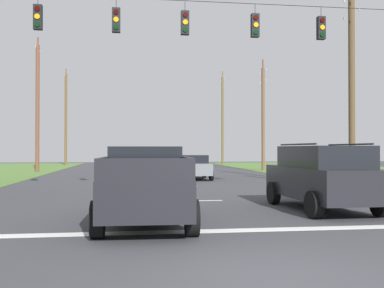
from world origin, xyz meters
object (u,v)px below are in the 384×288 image
(utility_pole_mid_right, at_px, (352,84))
(utility_pole_distant_right, at_px, (37,107))
(distant_car_crossing_white, at_px, (135,165))
(utility_pole_far_right, at_px, (263,116))
(pickup_truck, at_px, (145,185))
(suv_black, at_px, (322,176))
(overhead_signal_span, at_px, (182,77))
(utility_pole_near_left, at_px, (223,118))
(utility_pole_distant_left, at_px, (66,118))
(distant_car_oncoming, at_px, (193,167))

(utility_pole_mid_right, xyz_separation_m, utility_pole_distant_right, (-18.79, 16.18, 0.13))
(distant_car_crossing_white, distance_m, utility_pole_far_right, 13.61)
(pickup_truck, relative_size, suv_black, 1.13)
(overhead_signal_span, relative_size, distant_car_crossing_white, 4.23)
(suv_black, xyz_separation_m, utility_pole_near_left, (5.33, 41.13, 4.67))
(utility_pole_far_right, relative_size, utility_pole_near_left, 0.85)
(pickup_truck, bearing_deg, utility_pole_distant_right, 106.94)
(utility_pole_mid_right, bearing_deg, utility_pole_distant_left, 119.74)
(utility_pole_distant_left, bearing_deg, utility_pole_mid_right, -60.26)
(utility_pole_mid_right, relative_size, utility_pole_far_right, 1.08)
(utility_pole_distant_left, bearing_deg, utility_pole_distant_right, -89.39)
(utility_pole_distant_right, bearing_deg, pickup_truck, -73.06)
(distant_car_crossing_white, bearing_deg, overhead_signal_span, -82.71)
(pickup_truck, xyz_separation_m, suv_black, (5.49, 1.65, 0.09))
(pickup_truck, relative_size, utility_pole_distant_right, 0.49)
(suv_black, xyz_separation_m, utility_pole_distant_left, (-13.65, 41.56, 4.55))
(distant_car_crossing_white, relative_size, utility_pole_distant_right, 0.39)
(distant_car_crossing_white, bearing_deg, distant_car_oncoming, -44.81)
(utility_pole_distant_left, bearing_deg, utility_pole_near_left, -1.32)
(overhead_signal_span, bearing_deg, distant_car_oncoming, 79.55)
(overhead_signal_span, relative_size, utility_pole_distant_right, 1.66)
(overhead_signal_span, relative_size, utility_pole_mid_right, 1.74)
(pickup_truck, distance_m, utility_pole_mid_right, 15.34)
(overhead_signal_span, xyz_separation_m, distant_car_oncoming, (1.88, 10.18, -3.97))
(suv_black, bearing_deg, overhead_signal_span, 130.88)
(utility_pole_far_right, relative_size, utility_pole_distant_left, 0.85)
(utility_pole_far_right, bearing_deg, utility_pole_mid_right, -90.95)
(utility_pole_distant_left, bearing_deg, pickup_truck, -79.31)
(pickup_truck, relative_size, utility_pole_distant_left, 0.47)
(utility_pole_mid_right, height_order, utility_pole_near_left, utility_pole_near_left)
(overhead_signal_span, bearing_deg, utility_pole_far_right, 65.03)
(utility_pole_mid_right, relative_size, utility_pole_distant_left, 0.91)
(overhead_signal_span, bearing_deg, utility_pole_near_left, 75.92)
(overhead_signal_span, relative_size, distant_car_oncoming, 4.23)
(utility_pole_distant_right, bearing_deg, overhead_signal_span, -64.44)
(overhead_signal_span, xyz_separation_m, utility_pole_far_right, (9.47, 20.34, 0.05))
(utility_pole_near_left, bearing_deg, utility_pole_far_right, -89.04)
(utility_pole_distant_right, distance_m, utility_pole_distant_left, 17.03)
(suv_black, bearing_deg, utility_pole_distant_right, 118.76)
(distant_car_crossing_white, height_order, utility_pole_distant_left, utility_pole_distant_left)
(overhead_signal_span, height_order, utility_pole_mid_right, utility_pole_mid_right)
(overhead_signal_span, xyz_separation_m, suv_black, (3.87, -4.47, -3.70))
(pickup_truck, bearing_deg, utility_pole_far_right, 67.26)
(utility_pole_distant_right, bearing_deg, suv_black, -61.24)
(utility_pole_mid_right, bearing_deg, overhead_signal_span, -157.10)
(overhead_signal_span, bearing_deg, utility_pole_distant_right, 115.56)
(pickup_truck, distance_m, utility_pole_near_left, 44.38)
(pickup_truck, height_order, utility_pole_far_right, utility_pole_far_right)
(overhead_signal_span, relative_size, utility_pole_near_left, 1.58)
(overhead_signal_span, xyz_separation_m, utility_pole_near_left, (9.20, 36.66, 0.97))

